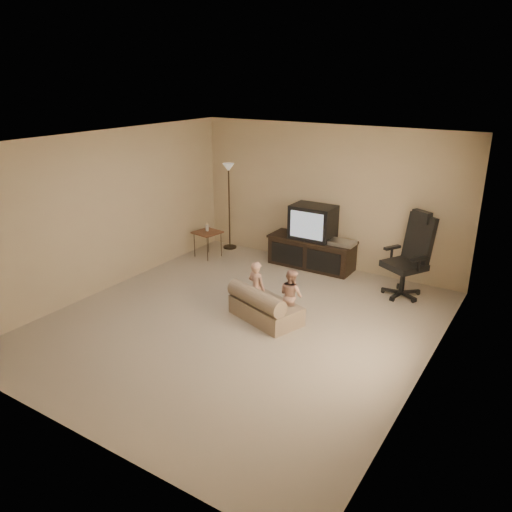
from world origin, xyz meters
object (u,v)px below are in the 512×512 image
(side_table, at_px, (207,232))
(toddler_left, at_px, (257,289))
(office_chair, at_px, (408,266))
(toddler_right, at_px, (291,295))
(tv_stand, at_px, (313,242))
(child_sofa, at_px, (263,307))
(floor_lamp, at_px, (229,187))

(side_table, distance_m, toddler_left, 2.61)
(office_chair, distance_m, toddler_right, 2.05)
(side_table, height_order, toddler_right, toddler_right)
(toddler_left, xyz_separation_m, toddler_right, (0.50, 0.12, -0.03))
(tv_stand, relative_size, child_sofa, 1.38)
(office_chair, relative_size, side_table, 2.01)
(toddler_left, bearing_deg, side_table, -26.30)
(office_chair, distance_m, toddler_left, 2.44)
(tv_stand, relative_size, office_chair, 1.18)
(floor_lamp, bearing_deg, toddler_left, -47.46)
(office_chair, xyz_separation_m, toddler_left, (-1.62, -1.83, -0.08))
(toddler_right, bearing_deg, office_chair, -100.72)
(tv_stand, bearing_deg, child_sofa, -81.21)
(office_chair, xyz_separation_m, floor_lamp, (-3.65, 0.38, 0.75))
(child_sofa, xyz_separation_m, toddler_right, (0.33, 0.21, 0.18))
(floor_lamp, relative_size, child_sofa, 1.47)
(tv_stand, bearing_deg, toddler_right, -71.69)
(tv_stand, relative_size, toddler_left, 1.95)
(office_chair, bearing_deg, floor_lamp, -156.22)
(tv_stand, bearing_deg, office_chair, -10.30)
(floor_lamp, bearing_deg, tv_stand, -1.80)
(child_sofa, height_order, toddler_left, toddler_left)
(child_sofa, distance_m, toddler_right, 0.43)
(toddler_left, bearing_deg, floor_lamp, -36.79)
(office_chair, distance_m, child_sofa, 2.43)
(tv_stand, distance_m, child_sofa, 2.29)
(office_chair, relative_size, toddler_left, 1.65)
(toddler_left, bearing_deg, office_chair, -120.85)
(office_chair, height_order, side_table, office_chair)
(floor_lamp, bearing_deg, child_sofa, -46.34)
(office_chair, height_order, toddler_right, office_chair)
(office_chair, relative_size, toddler_right, 1.76)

